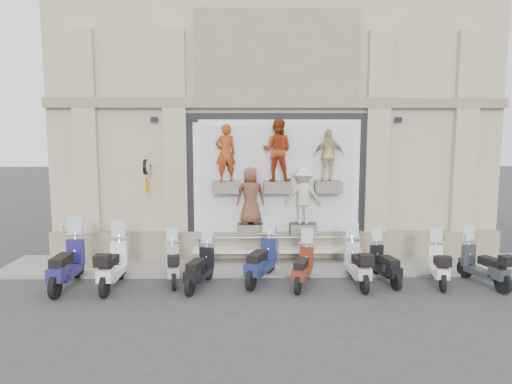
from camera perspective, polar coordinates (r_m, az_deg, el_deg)
The scene contains 16 objects.
ground at distance 11.77m, azimuth 3.41°, elevation -12.18°, with size 90.00×90.00×0.00m, color #323235.
sidewalk at distance 13.75m, azimuth 2.73°, elevation -9.12°, with size 16.00×2.20×0.08m, color gray.
building at distance 18.21m, azimuth 1.82°, elevation 13.81°, with size 14.00×8.60×12.00m, color #BCAE89, non-canonical shape.
shop_vitrine at distance 13.92m, azimuth 2.83°, elevation 1.10°, with size 5.60×0.92×4.30m.
guard_rail at distance 13.54m, azimuth 2.77°, elevation -7.51°, with size 5.06×0.10×0.93m, color #9EA0A5, non-canonical shape.
clock_sign_bracket at distance 13.91m, azimuth -13.55°, elevation 2.46°, with size 0.10×0.80×1.02m.
scooter_a at distance 12.65m, azimuth -22.63°, elevation -7.25°, with size 0.62×2.13×1.73m, color navy, non-canonical shape.
scooter_b at distance 12.29m, azimuth -17.50°, elevation -7.70°, with size 0.58×2.00×1.63m, color white, non-canonical shape.
scooter_c at distance 12.36m, azimuth -10.36°, elevation -7.99°, with size 0.49×1.70×1.38m, color #9EA1AC, non-canonical shape.
scooter_d at distance 11.85m, azimuth -7.09°, elevation -8.45°, with size 0.52×1.77×1.44m, color black, non-canonical shape.
scooter_e at distance 12.16m, azimuth 0.65°, elevation -7.50°, with size 0.59×2.01×1.64m, color navy, non-canonical shape.
scooter_f at distance 11.92m, azimuth 5.89°, elevation -8.40°, with size 0.51×1.74×1.41m, color #5F2210, non-canonical shape.
scooter_g at distance 12.25m, azimuth 12.58°, elevation -7.81°, with size 0.55×1.89×1.53m, color #A8ABAF, non-canonical shape.
scooter_h at distance 12.62m, azimuth 15.86°, elevation -7.82°, with size 0.50×1.70×1.38m, color black, non-canonical shape.
scooter_i at distance 12.96m, azimuth 21.92°, elevation -7.65°, with size 0.50×1.72×1.40m, color white, non-canonical shape.
scooter_j at distance 13.30m, azimuth 26.61°, elevation -7.34°, with size 0.53×1.82×1.48m, color #282C31, non-canonical shape.
Camera 1 is at (-0.88, -11.07, 3.90)m, focal length 32.00 mm.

